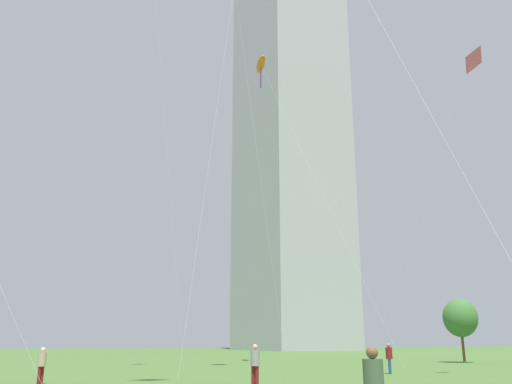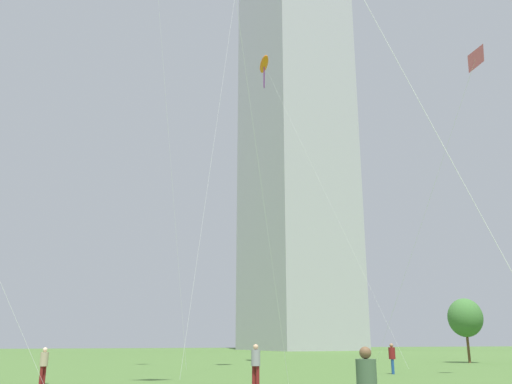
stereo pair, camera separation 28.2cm
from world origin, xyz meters
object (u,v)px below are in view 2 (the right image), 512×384
Objects in this scene: person_standing_4 at (392,356)px; distant_highrise_1 at (295,122)px; kite_flying_6 at (473,64)px; kite_flying_1 at (264,65)px; park_tree_1 at (465,318)px; person_standing_2 at (44,363)px; person_standing_1 at (256,362)px.

person_standing_4 is 95.94m from distant_highrise_1.
person_standing_4 is 17.61m from kite_flying_6.
kite_flying_1 reaches higher than person_standing_4.
park_tree_1 is at bearing -23.83° from person_standing_4.
person_standing_2 is at bearing -138.71° from kite_flying_1.
kite_flying_1 is 74.52m from distant_highrise_1.
person_standing_2 is at bearing 15.73° from person_standing_1.
kite_flying_6 is at bearing -77.03° from kite_flying_1.
distant_highrise_1 is at bearing -163.99° from person_standing_2.
kite_flying_6 is at bearing -141.39° from person_standing_1.
person_standing_1 is 0.06× the size of kite_flying_1.
park_tree_1 is (13.73, 18.16, -13.24)m from kite_flying_6.
park_tree_1 is (35.09, 12.28, 2.95)m from person_standing_2.
person_standing_1 reaches higher than person_standing_4.
kite_flying_6 reaches higher than person_standing_2.
kite_flying_1 is 0.27× the size of distant_highrise_1.
person_standing_1 is 1.00× the size of person_standing_4.
person_standing_1 is 20.64m from kite_flying_6.
kite_flying_1 is 29.52m from park_tree_1.
distant_highrise_1 is (29.91, 76.33, 49.83)m from person_standing_4.
kite_flying_1 is (-2.60, 13.73, 25.80)m from person_standing_4.
kite_flying_1 reaches higher than person_standing_1.
park_tree_1 is 0.05× the size of distant_highrise_1.
person_standing_4 is at bearing 141.12° from person_standing_2.
kite_flying_1 is 23.15m from kite_flying_6.
person_standing_1 is at bearing -121.38° from distant_highrise_1.
person_standing_4 is (10.71, 5.51, -0.00)m from person_standing_1.
kite_flying_6 is 0.18× the size of distant_highrise_1.
park_tree_1 is at bearing -107.21° from distant_highrise_1.
person_standing_2 is 0.09× the size of kite_flying_6.
person_standing_2 is 34.06m from kite_flying_1.
distant_highrise_1 is at bearing 9.04° from person_standing_4.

